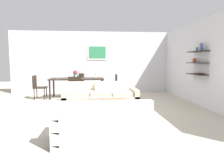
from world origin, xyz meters
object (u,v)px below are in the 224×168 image
object	(u,v)px
coffee_table	(108,112)
dining_chair_foot	(75,87)
wine_glass_right_far	(96,75)
centerpiece_vase	(75,73)
sofa_beige	(101,99)
decorative_bowl	(112,103)
loveseat_white	(102,125)
wine_glass_left_near	(57,75)
dining_chair_head	(79,82)
wine_glass_foot	(76,76)
wine_glass_head	(78,75)
candle_jar	(120,103)
dining_table	(77,80)
dining_chair_left_near	(38,86)
dining_chair_right_far	(113,84)

from	to	relation	value
coffee_table	dining_chair_foot	distance (m)	2.52
wine_glass_right_far	centerpiece_vase	distance (m)	0.81
sofa_beige	decorative_bowl	size ratio (longest dim) A/B	5.85
loveseat_white	wine_glass_left_near	distance (m)	4.61
loveseat_white	centerpiece_vase	bearing A→B (deg)	100.51
loveseat_white	coffee_table	distance (m)	1.31
dining_chair_head	wine_glass_foot	distance (m)	1.27
loveseat_white	centerpiece_vase	distance (m)	4.59
loveseat_white	wine_glass_left_near	world-z (taller)	wine_glass_left_near
dining_chair_foot	wine_glass_head	world-z (taller)	wine_glass_head
candle_jar	dining_table	distance (m)	3.48
coffee_table	dining_chair_foot	xyz separation A→B (m)	(-0.98, 2.30, 0.31)
decorative_bowl	wine_glass_foot	distance (m)	3.06
coffee_table	wine_glass_foot	bearing A→B (deg)	109.56
decorative_bowl	wine_glass_head	distance (m)	3.77
wine_glass_left_near	wine_glass_foot	bearing A→B (deg)	-19.94
coffee_table	wine_glass_right_far	xyz separation A→B (m)	(-0.24, 3.25, 0.69)
decorative_bowl	dining_chair_left_near	world-z (taller)	dining_chair_left_near
dining_table	coffee_table	bearing A→B (deg)	-72.64
dining_chair_left_near	centerpiece_vase	bearing A→B (deg)	9.97
decorative_bowl	dining_chair_foot	distance (m)	2.60
dining_chair_foot	wine_glass_head	distance (m)	1.27
centerpiece_vase	sofa_beige	bearing A→B (deg)	-66.07
wine_glass_head	wine_glass_left_near	bearing A→B (deg)	-146.78
dining_chair_foot	wine_glass_right_far	bearing A→B (deg)	52.13
sofa_beige	dining_chair_right_far	distance (m)	2.27
dining_chair_right_far	dining_chair_foot	bearing A→B (deg)	-144.01
candle_jar	wine_glass_left_near	xyz separation A→B (m)	(-2.00, 3.13, 0.46)
sofa_beige	wine_glass_head	distance (m)	2.57
decorative_bowl	centerpiece_vase	bearing A→B (deg)	109.17
dining_chair_head	wine_glass_head	world-z (taller)	wine_glass_head
wine_glass_foot	sofa_beige	bearing A→B (deg)	-62.59
wine_glass_head	sofa_beige	bearing A→B (deg)	-70.53
loveseat_white	wine_glass_foot	world-z (taller)	wine_glass_foot
dining_chair_right_far	wine_glass_left_near	world-z (taller)	wine_glass_left_near
dining_chair_foot	wine_glass_head	xyz separation A→B (m)	(-0.00, 1.22, 0.36)
wine_glass_head	wine_glass_right_far	world-z (taller)	wine_glass_right_far
sofa_beige	wine_glass_left_near	bearing A→B (deg)	129.95
loveseat_white	wine_glass_head	distance (m)	4.90
dining_chair_left_near	loveseat_white	bearing A→B (deg)	-62.58
centerpiece_vase	dining_chair_left_near	bearing A→B (deg)	-170.03
dining_table	wine_glass_left_near	bearing A→B (deg)	-171.69
dining_chair_left_near	wine_glass_foot	size ratio (longest dim) A/B	5.62
sofa_beige	loveseat_white	bearing A→B (deg)	-91.68
coffee_table	wine_glass_right_far	world-z (taller)	wine_glass_right_far
dining_table	wine_glass_foot	bearing A→B (deg)	-90.00
candle_jar	dining_chair_foot	world-z (taller)	dining_chair_foot
wine_glass_foot	centerpiece_vase	world-z (taller)	centerpiece_vase
wine_glass_left_near	dining_chair_right_far	bearing A→B (deg)	7.98
dining_chair_right_far	dining_chair_left_near	bearing A→B (deg)	-172.19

